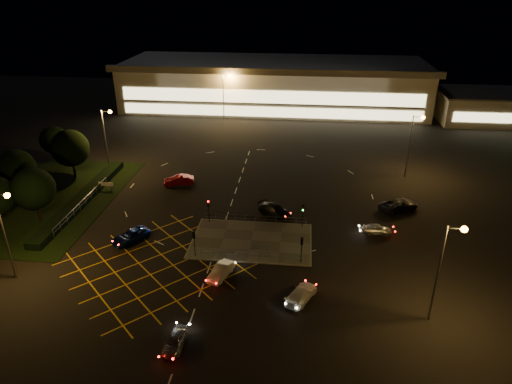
# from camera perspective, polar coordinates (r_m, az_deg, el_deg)

# --- Properties ---
(ground) EXTENTS (180.00, 180.00, 0.00)m
(ground) POSITION_cam_1_polar(r_m,az_deg,el_deg) (57.24, -2.32, -4.99)
(ground) COLOR black
(ground) RESTS_ON ground
(pedestrian_island) EXTENTS (14.00, 9.00, 0.12)m
(pedestrian_island) POSITION_cam_1_polar(r_m,az_deg,el_deg) (55.28, -0.55, -6.10)
(pedestrian_island) COLOR #4C4944
(pedestrian_island) RESTS_ON ground
(grass_verge) EXTENTS (18.00, 30.00, 0.08)m
(grass_verge) POSITION_cam_1_polar(r_m,az_deg,el_deg) (71.45, -24.39, -0.88)
(grass_verge) COLOR black
(grass_verge) RESTS_ON ground
(hedge) EXTENTS (2.00, 26.00, 1.00)m
(hedge) POSITION_cam_1_polar(r_m,az_deg,el_deg) (68.91, -20.85, -0.76)
(hedge) COLOR black
(hedge) RESTS_ON ground
(supermarket) EXTENTS (72.00, 26.50, 10.50)m
(supermarket) POSITION_cam_1_polar(r_m,az_deg,el_deg) (113.51, 2.26, 13.36)
(supermarket) COLOR beige
(supermarket) RESTS_ON ground
(retail_unit_a) EXTENTS (18.80, 14.80, 6.35)m
(retail_unit_a) POSITION_cam_1_polar(r_m,az_deg,el_deg) (112.70, 26.30, 9.60)
(retail_unit_a) COLOR beige
(retail_unit_a) RESTS_ON ground
(streetlight_sw) EXTENTS (1.78, 0.56, 10.03)m
(streetlight_sw) POSITION_cam_1_polar(r_m,az_deg,el_deg) (52.01, -28.83, -3.50)
(streetlight_sw) COLOR slate
(streetlight_sw) RESTS_ON ground
(streetlight_se) EXTENTS (1.78, 0.56, 10.03)m
(streetlight_se) POSITION_cam_1_polar(r_m,az_deg,el_deg) (43.32, 22.63, -7.91)
(streetlight_se) COLOR slate
(streetlight_se) RESTS_ON ground
(streetlight_nw) EXTENTS (1.78, 0.56, 10.03)m
(streetlight_nw) POSITION_cam_1_polar(r_m,az_deg,el_deg) (77.04, -18.14, 7.24)
(streetlight_nw) COLOR slate
(streetlight_nw) RESTS_ON ground
(streetlight_ne) EXTENTS (1.78, 0.56, 10.03)m
(streetlight_ne) POSITION_cam_1_polar(r_m,az_deg,el_deg) (74.29, 19.09, 6.45)
(streetlight_ne) COLOR slate
(streetlight_ne) RESTS_ON ground
(streetlight_far_left) EXTENTS (1.78, 0.56, 10.03)m
(streetlight_far_left) POSITION_cam_1_polar(r_m,az_deg,el_deg) (100.83, -3.88, 12.51)
(streetlight_far_left) COLOR slate
(streetlight_far_left) RESTS_ON ground
(streetlight_far_right) EXTENTS (1.78, 0.56, 10.03)m
(streetlight_far_right) POSITION_cam_1_polar(r_m,az_deg,el_deg) (103.85, 19.12, 11.58)
(streetlight_far_right) COLOR slate
(streetlight_far_right) RESTS_ON ground
(signal_sw) EXTENTS (0.28, 0.30, 3.15)m
(signal_sw) POSITION_cam_1_polar(r_m,az_deg,el_deg) (51.70, -7.74, -5.79)
(signal_sw) COLOR black
(signal_sw) RESTS_ON pedestrian_island
(signal_se) EXTENTS (0.28, 0.30, 3.15)m
(signal_se) POSITION_cam_1_polar(r_m,az_deg,el_deg) (50.39, 5.74, -6.57)
(signal_se) COLOR black
(signal_se) RESTS_ON pedestrian_island
(signal_nw) EXTENTS (0.28, 0.30, 3.15)m
(signal_nw) POSITION_cam_1_polar(r_m,az_deg,el_deg) (58.49, -5.96, -1.77)
(signal_nw) COLOR black
(signal_nw) RESTS_ON pedestrian_island
(signal_ne) EXTENTS (0.28, 0.30, 3.15)m
(signal_ne) POSITION_cam_1_polar(r_m,az_deg,el_deg) (57.33, 5.88, -2.36)
(signal_ne) COLOR black
(signal_ne) RESTS_ON pedestrian_island
(tree_b) EXTENTS (5.40, 5.40, 7.35)m
(tree_b) POSITION_cam_1_polar(r_m,az_deg,el_deg) (71.84, -27.80, 2.59)
(tree_b) COLOR black
(tree_b) RESTS_ON ground
(tree_c) EXTENTS (5.76, 5.76, 7.84)m
(tree_c) POSITION_cam_1_polar(r_m,az_deg,el_deg) (76.07, -22.21, 5.09)
(tree_c) COLOR black
(tree_c) RESTS_ON ground
(tree_d) EXTENTS (4.68, 4.68, 6.37)m
(tree_d) POSITION_cam_1_polar(r_m,az_deg,el_deg) (84.17, -23.93, 5.96)
(tree_d) COLOR black
(tree_d) RESTS_ON ground
(tree_e) EXTENTS (5.40, 5.40, 7.35)m
(tree_e) POSITION_cam_1_polar(r_m,az_deg,el_deg) (64.04, -26.08, 0.37)
(tree_e) COLOR black
(tree_e) RESTS_ON ground
(car_near_silver) EXTENTS (1.73, 3.68, 1.22)m
(car_near_silver) POSITION_cam_1_polar(r_m,az_deg,el_deg) (41.76, -10.12, -17.80)
(car_near_silver) COLOR silver
(car_near_silver) RESTS_ON ground
(car_queue_white) EXTENTS (2.61, 4.24, 1.32)m
(car_queue_white) POSITION_cam_1_polar(r_m,az_deg,el_deg) (49.09, -4.40, -9.86)
(car_queue_white) COLOR #BCBCBC
(car_queue_white) RESTS_ON ground
(car_left_blue) EXTENTS (4.50, 5.16, 1.32)m
(car_left_blue) POSITION_cam_1_polar(r_m,az_deg,el_deg) (57.04, -15.42, -5.34)
(car_left_blue) COLOR #0D1C51
(car_left_blue) RESTS_ON ground
(car_far_dkgrey) EXTENTS (5.22, 4.33, 1.43)m
(car_far_dkgrey) POSITION_cam_1_polar(r_m,az_deg,el_deg) (60.85, 2.40, -2.27)
(car_far_dkgrey) COLOR black
(car_far_dkgrey) RESTS_ON ground
(car_right_silver) EXTENTS (3.69, 1.57, 1.24)m
(car_right_silver) POSITION_cam_1_polar(r_m,az_deg,el_deg) (58.50, 14.86, -4.49)
(car_right_silver) COLOR #B3B5BA
(car_right_silver) RESTS_ON ground
(car_circ_red) EXTENTS (4.82, 2.72, 1.50)m
(car_circ_red) POSITION_cam_1_polar(r_m,az_deg,el_deg) (70.55, -9.61, 1.47)
(car_circ_red) COLOR maroon
(car_circ_red) RESTS_ON ground
(car_east_grey) EXTENTS (6.10, 5.10, 1.55)m
(car_east_grey) POSITION_cam_1_polar(r_m,az_deg,el_deg) (64.98, 17.42, -1.55)
(car_east_grey) COLOR black
(car_east_grey) RESTS_ON ground
(car_approach_white) EXTENTS (3.61, 4.82, 1.30)m
(car_approach_white) POSITION_cam_1_polar(r_m,az_deg,el_deg) (46.14, 5.68, -12.56)
(car_approach_white) COLOR silver
(car_approach_white) RESTS_ON ground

